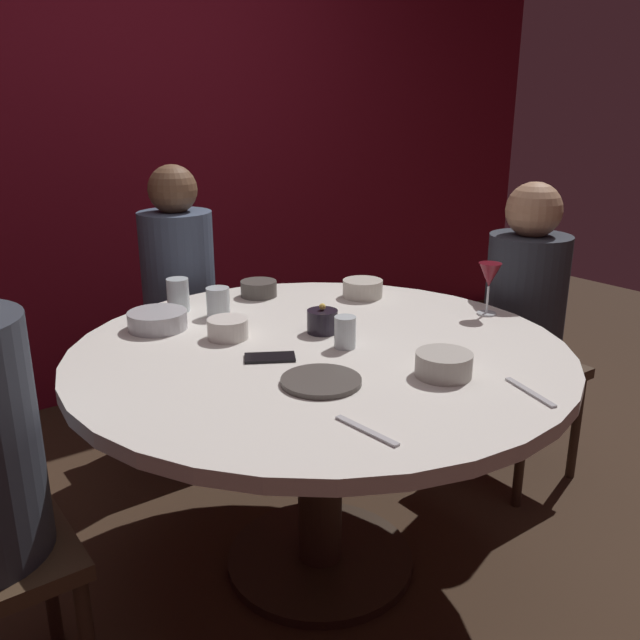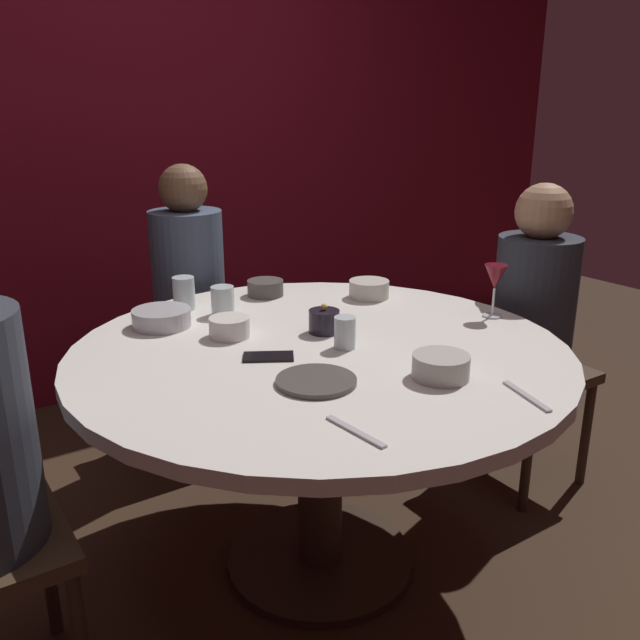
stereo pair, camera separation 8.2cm
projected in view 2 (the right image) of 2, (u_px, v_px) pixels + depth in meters
ground_plane at (320, 562)px, 2.18m from camera, size 8.00×8.00×0.00m
back_wall at (113, 131)px, 3.18m from camera, size 6.00×0.10×2.60m
dining_table at (320, 390)px, 1.99m from camera, size 1.45×1.45×0.75m
seated_diner_back at (189, 281)px, 2.71m from camera, size 0.40×0.40×1.21m
seated_diner_right at (534, 305)px, 2.46m from camera, size 0.40×0.40×1.16m
candle_holder at (324, 321)px, 2.05m from camera, size 0.10×0.10×0.09m
wine_glass at (495, 279)px, 2.18m from camera, size 0.08×0.08×0.18m
dinner_plate at (316, 381)px, 1.69m from camera, size 0.21×0.21×0.01m
cell_phone at (268, 356)px, 1.86m from camera, size 0.16×0.13×0.01m
bowl_serving_large at (162, 318)px, 2.11m from camera, size 0.18×0.18×0.06m
bowl_salad_center at (229, 327)px, 2.02m from camera, size 0.12×0.12×0.06m
bowl_small_white at (265, 288)px, 2.45m from camera, size 0.13×0.13×0.06m
bowl_sauce_side at (441, 366)px, 1.71m from camera, size 0.15×0.15×0.06m
bowl_rice_portion at (369, 289)px, 2.42m from camera, size 0.15×0.15×0.06m
cup_near_candle at (184, 293)px, 2.28m from camera, size 0.07×0.07×0.11m
cup_by_left_diner at (345, 332)px, 1.92m from camera, size 0.06×0.06×0.09m
cup_by_right_diner at (223, 301)px, 2.22m from camera, size 0.08×0.08×0.10m
fork_near_plate at (526, 396)px, 1.61m from camera, size 0.06×0.18×0.01m
knife_near_plate at (355, 431)px, 1.44m from camera, size 0.03×0.18×0.01m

